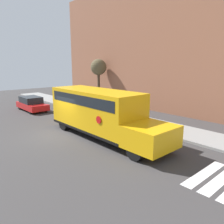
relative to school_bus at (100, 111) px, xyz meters
The scene contains 6 objects.
ground_plane 3.37m from the school_bus, 141.31° to the right, with size 60.00×60.00×0.00m, color #3A3838.
sidewalk_strip 5.46m from the school_bus, 115.70° to the left, with size 44.00×3.00×0.15m.
building_backdrop 12.45m from the school_bus, 101.41° to the left, with size 32.00×4.00×13.40m.
school_bus is the anchor object (origin of this frame).
parked_car 11.32m from the school_bus, behind, with size 4.36×1.82×1.43m.
tree_near_sidewalk 13.27m from the school_bus, 141.93° to the left, with size 1.94×1.94×5.37m.
Camera 1 is at (13.25, -6.92, 4.72)m, focal length 35.00 mm.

